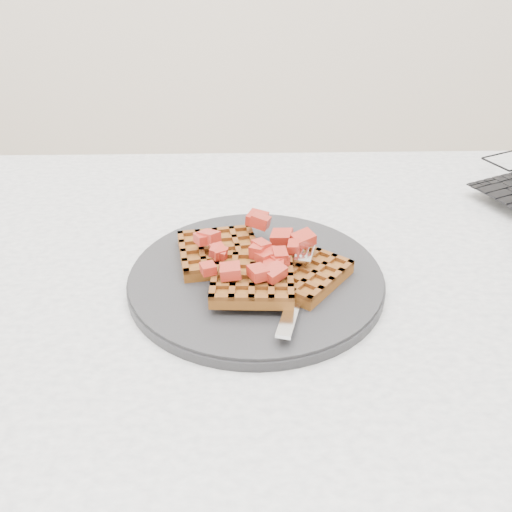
# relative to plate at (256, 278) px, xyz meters

# --- Properties ---
(table) EXTENTS (1.20, 0.80, 0.75)m
(table) POSITION_rel_plate_xyz_m (0.07, 0.02, -0.12)
(table) COLOR silver
(table) RESTS_ON ground
(plate) EXTENTS (0.31, 0.31, 0.02)m
(plate) POSITION_rel_plate_xyz_m (0.00, 0.00, 0.00)
(plate) COLOR #232326
(plate) RESTS_ON table
(waffles) EXTENTS (0.22, 0.18, 0.03)m
(waffles) POSITION_rel_plate_xyz_m (0.00, -0.00, 0.02)
(waffles) COLOR brown
(waffles) RESTS_ON plate
(strawberry_pile) EXTENTS (0.15, 0.15, 0.02)m
(strawberry_pile) POSITION_rel_plate_xyz_m (0.00, 0.00, 0.05)
(strawberry_pile) COLOR maroon
(strawberry_pile) RESTS_ON waffles
(fork) EXTENTS (0.07, 0.18, 0.02)m
(fork) POSITION_rel_plate_xyz_m (0.05, -0.04, 0.02)
(fork) COLOR silver
(fork) RESTS_ON plate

